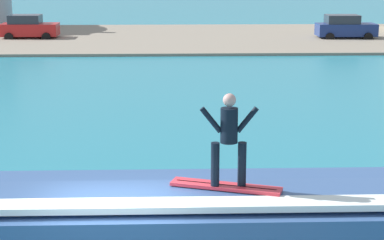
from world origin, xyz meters
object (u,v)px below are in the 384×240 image
Objects in this scene: wave_crest at (199,229)px; surfer at (229,135)px; car_near_shore at (29,27)px; surfboard at (226,186)px; car_far_shore at (345,27)px.

wave_crest is 2.04m from surfer.
wave_crest is at bearing -73.86° from car_near_shore.
surfer is (0.04, -0.04, 1.01)m from surfboard.
wave_crest is at bearing 154.38° from surfboard.
car_far_shore is at bearing 72.24° from surfboard.
surfer reaches higher than surfboard.
surfer reaches higher than wave_crest.
surfer is 39.39m from car_far_shore.
surfboard is 0.50× the size of car_near_shore.
car_near_shore reaches higher than surfboard.
surfboard is 39.97m from car_near_shore.
surfer is at bearing -27.23° from wave_crest.
surfer is (0.53, -0.27, 1.95)m from wave_crest.
surfer is at bearing -107.68° from car_far_shore.
car_near_shore reaches higher than wave_crest.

